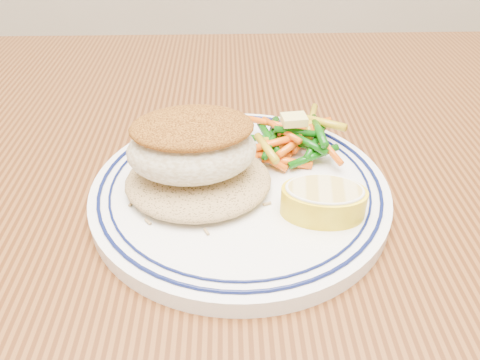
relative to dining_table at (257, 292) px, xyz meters
name	(u,v)px	position (x,y,z in m)	size (l,w,h in m)	color
dining_table	(257,292)	(0.00, 0.00, 0.00)	(1.50, 0.90, 0.75)	#45220D
plate	(240,190)	(-0.02, 0.02, 0.11)	(0.26, 0.26, 0.02)	white
rice_pilaf	(198,177)	(-0.05, 0.02, 0.12)	(0.12, 0.11, 0.02)	#A08150
fish_fillet	(192,145)	(-0.05, 0.02, 0.16)	(0.11, 0.08, 0.05)	beige
vegetable_pile	(293,139)	(0.04, 0.08, 0.13)	(0.10, 0.10, 0.03)	#E0570B
butter_pat	(294,120)	(0.04, 0.08, 0.15)	(0.02, 0.02, 0.01)	#E5D870
lemon_wedge	(323,200)	(0.05, -0.02, 0.13)	(0.07, 0.07, 0.03)	yellow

